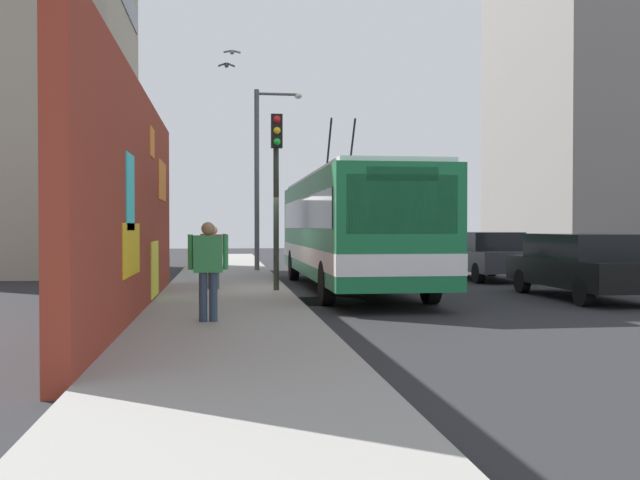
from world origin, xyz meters
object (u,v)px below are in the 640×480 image
Objects in this scene: city_bus at (350,227)px; traffic_light at (276,172)px; parked_car_dark_gray at (485,254)px; street_lamp at (262,167)px; pedestrian_midblock at (213,252)px; pedestrian_near_wall at (208,263)px; parked_car_black at (581,264)px.

city_bus is 2.64× the size of traffic_light.
parked_car_dark_gray is at bearing -56.28° from traffic_light.
parked_car_dark_gray is (3.37, -5.20, -0.93)m from city_bus.
parked_car_dark_gray is at bearing -116.15° from street_lamp.
city_bus is 2.97m from traffic_light.
pedestrian_midblock is at bearing 167.95° from street_lamp.
city_bus reaches higher than pedestrian_midblock.
pedestrian_midblock is at bearing 115.68° from parked_car_dark_gray.
street_lamp is (3.56, 7.26, 3.14)m from parked_car_dark_gray.
pedestrian_near_wall reaches higher than pedestrian_midblock.
parked_car_black is at bearing -103.49° from pedestrian_midblock.
parked_car_dark_gray is at bearing -57.04° from city_bus.
parked_car_dark_gray is at bearing -64.32° from pedestrian_midblock.
parked_car_dark_gray is 9.13m from traffic_light.
pedestrian_near_wall is 0.38× the size of traffic_light.
traffic_light is 0.67× the size of street_lamp.
parked_car_dark_gray is 9.91m from pedestrian_midblock.
traffic_light is 8.51m from street_lamp.
traffic_light is (5.73, -1.58, 1.98)m from pedestrian_near_wall.
street_lamp is at bearing -6.73° from pedestrian_near_wall.
traffic_light is at bearing -15.42° from pedestrian_near_wall.
parked_car_black is 3.02× the size of pedestrian_midblock.
pedestrian_near_wall is 0.25× the size of street_lamp.
pedestrian_midblock is 2.64m from traffic_light.
pedestrian_near_wall is 1.04× the size of pedestrian_midblock.
city_bus reaches higher than traffic_light.
city_bus is 7.56m from street_lamp.
pedestrian_near_wall reaches higher than parked_car_dark_gray.
parked_car_black is 7.85m from traffic_light.
parked_car_black is 1.10× the size of traffic_light.
street_lamp is (14.19, -1.68, 2.83)m from pedestrian_near_wall.
city_bus is 6.27m from parked_car_dark_gray.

